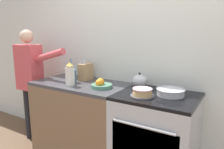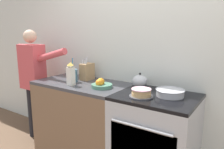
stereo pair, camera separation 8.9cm
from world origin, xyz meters
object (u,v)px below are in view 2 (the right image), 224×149
(layer_cake, at_px, (141,93))
(tea_kettle, at_px, (140,81))
(utensil_crock, at_px, (74,75))
(milk_carton, at_px, (71,74))
(stove_range, at_px, (155,140))
(mixing_bowl, at_px, (170,93))
(knife_block, at_px, (87,71))
(person_baker, at_px, (33,76))
(fruit_bowl, at_px, (101,85))

(layer_cake, relative_size, tea_kettle, 1.13)
(utensil_crock, distance_m, milk_carton, 0.17)
(stove_range, distance_m, utensil_crock, 1.16)
(layer_cake, xyz_separation_m, mixing_bowl, (0.21, 0.17, -0.00))
(layer_cake, relative_size, mixing_bowl, 0.84)
(layer_cake, height_order, milk_carton, milk_carton)
(knife_block, distance_m, milk_carton, 0.31)
(tea_kettle, height_order, utensil_crock, utensil_crock)
(stove_range, bearing_deg, milk_carton, -170.20)
(milk_carton, bearing_deg, layer_cake, 3.21)
(stove_range, relative_size, utensil_crock, 3.27)
(tea_kettle, bearing_deg, stove_range, -32.89)
(person_baker, bearing_deg, layer_cake, -3.02)
(milk_carton, bearing_deg, utensil_crock, 123.47)
(stove_range, height_order, layer_cake, layer_cake)
(milk_carton, bearing_deg, fruit_bowl, 16.31)
(knife_block, height_order, milk_carton, knife_block)
(layer_cake, xyz_separation_m, fruit_bowl, (-0.50, 0.05, -0.00))
(utensil_crock, bearing_deg, tea_kettle, 14.28)
(mixing_bowl, height_order, knife_block, knife_block)
(mixing_bowl, xyz_separation_m, person_baker, (-1.86, -0.10, -0.05))
(mixing_bowl, xyz_separation_m, milk_carton, (-1.05, -0.21, 0.09))
(layer_cake, relative_size, knife_block, 0.77)
(tea_kettle, xyz_separation_m, person_baker, (-1.50, -0.22, -0.08))
(mixing_bowl, height_order, person_baker, person_baker)
(fruit_bowl, distance_m, milk_carton, 0.37)
(layer_cake, distance_m, tea_kettle, 0.33)
(layer_cake, relative_size, milk_carton, 0.87)
(knife_block, height_order, fruit_bowl, knife_block)
(tea_kettle, relative_size, utensil_crock, 0.71)
(mixing_bowl, height_order, utensil_crock, utensil_crock)
(knife_block, xyz_separation_m, utensil_crock, (-0.06, -0.17, -0.02))
(milk_carton, xyz_separation_m, person_baker, (-0.81, 0.11, -0.13))
(mixing_bowl, bearing_deg, layer_cake, -142.08)
(knife_block, height_order, utensil_crock, knife_block)
(mixing_bowl, distance_m, utensil_crock, 1.14)
(stove_range, relative_size, knife_block, 3.14)
(knife_block, relative_size, fruit_bowl, 1.30)
(layer_cake, xyz_separation_m, milk_carton, (-0.84, -0.05, 0.09))
(mixing_bowl, xyz_separation_m, utensil_crock, (-1.14, -0.08, 0.05))
(fruit_bowl, height_order, person_baker, person_baker)
(mixing_bowl, relative_size, fruit_bowl, 1.19)
(utensil_crock, bearing_deg, milk_carton, -56.53)
(tea_kettle, distance_m, milk_carton, 0.76)
(layer_cake, xyz_separation_m, knife_block, (-0.87, 0.26, 0.07))
(fruit_bowl, xyz_separation_m, milk_carton, (-0.34, -0.10, 0.09))
(tea_kettle, bearing_deg, fruit_bowl, -145.79)
(stove_range, relative_size, layer_cake, 4.10)
(layer_cake, height_order, person_baker, person_baker)
(person_baker, bearing_deg, tea_kettle, 7.55)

